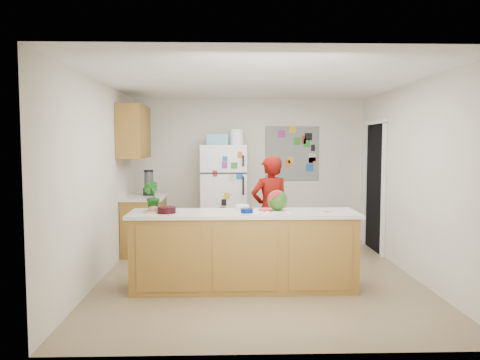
{
  "coord_description": "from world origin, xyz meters",
  "views": [
    {
      "loc": [
        -0.4,
        -5.94,
        1.72
      ],
      "look_at": [
        -0.22,
        0.2,
        1.24
      ],
      "focal_mm": 35.0,
      "sensor_mm": 36.0,
      "label": 1
    }
  ],
  "objects_px": {
    "refrigerator": "(224,196)",
    "person": "(270,210)",
    "cherry_bowl": "(167,210)",
    "watermelon": "(277,200)"
  },
  "relations": [
    {
      "from": "person",
      "to": "cherry_bowl",
      "type": "xyz_separation_m",
      "value": [
        -1.31,
        -1.19,
        0.18
      ]
    },
    {
      "from": "person",
      "to": "watermelon",
      "type": "relative_size",
      "value": 6.43
    },
    {
      "from": "watermelon",
      "to": "cherry_bowl",
      "type": "height_order",
      "value": "watermelon"
    },
    {
      "from": "person",
      "to": "cherry_bowl",
      "type": "height_order",
      "value": "person"
    },
    {
      "from": "refrigerator",
      "to": "person",
      "type": "xyz_separation_m",
      "value": [
        0.66,
        -1.26,
        -0.07
      ]
    },
    {
      "from": "refrigerator",
      "to": "cherry_bowl",
      "type": "xyz_separation_m",
      "value": [
        -0.64,
        -2.45,
        0.11
      ]
    },
    {
      "from": "person",
      "to": "cherry_bowl",
      "type": "relative_size",
      "value": 7.46
    },
    {
      "from": "refrigerator",
      "to": "cherry_bowl",
      "type": "relative_size",
      "value": 8.16
    },
    {
      "from": "refrigerator",
      "to": "person",
      "type": "distance_m",
      "value": 1.43
    },
    {
      "from": "watermelon",
      "to": "cherry_bowl",
      "type": "relative_size",
      "value": 1.16
    }
  ]
}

